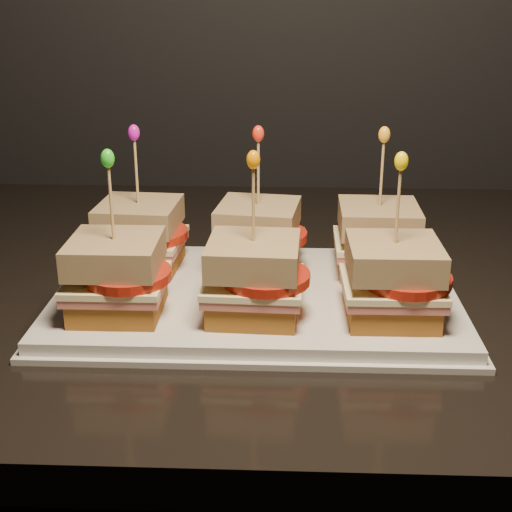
{
  "coord_description": "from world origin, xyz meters",
  "views": [
    {
      "loc": [
        -0.3,
        0.88,
        1.24
      ],
      "look_at": [
        -0.32,
        1.54,
        0.99
      ],
      "focal_mm": 50.0,
      "sensor_mm": 36.0,
      "label": 1
    }
  ],
  "objects": [
    {
      "name": "platter",
      "position": [
        -0.32,
        1.54,
        0.94
      ],
      "size": [
        0.4,
        0.25,
        0.02
      ],
      "primitive_type": "cube",
      "color": "silver",
      "rests_on": "granite_slab"
    },
    {
      "name": "platter_rim",
      "position": [
        -0.32,
        1.54,
        0.94
      ],
      "size": [
        0.41,
        0.26,
        0.01
      ],
      "primitive_type": "cube",
      "color": "silver",
      "rests_on": "granite_slab"
    },
    {
      "name": "sandwich_0_bread_bot",
      "position": [
        -0.45,
        1.6,
        0.96
      ],
      "size": [
        0.09,
        0.09,
        0.02
      ],
      "primitive_type": "cube",
      "rotation": [
        0.0,
        0.0,
        -0.07
      ],
      "color": "#5D320F",
      "rests_on": "platter"
    },
    {
      "name": "sandwich_0_ham",
      "position": [
        -0.45,
        1.6,
        0.98
      ],
      "size": [
        0.09,
        0.09,
        0.01
      ],
      "primitive_type": "cube",
      "rotation": [
        0.0,
        0.0,
        -0.07
      ],
      "color": "#CD6457",
      "rests_on": "sandwich_0_bread_bot"
    },
    {
      "name": "sandwich_0_cheese",
      "position": [
        -0.45,
        1.6,
        0.99
      ],
      "size": [
        0.1,
        0.09,
        0.01
      ],
      "primitive_type": "cube",
      "rotation": [
        0.0,
        0.0,
        -0.07
      ],
      "color": "#FFF2AE",
      "rests_on": "sandwich_0_ham"
    },
    {
      "name": "sandwich_0_tomato",
      "position": [
        -0.44,
        1.59,
        0.99
      ],
      "size": [
        0.08,
        0.08,
        0.01
      ],
      "primitive_type": "cylinder",
      "color": "#AA2010",
      "rests_on": "sandwich_0_cheese"
    },
    {
      "name": "sandwich_0_bread_top",
      "position": [
        -0.45,
        1.6,
        1.01
      ],
      "size": [
        0.09,
        0.09,
        0.03
      ],
      "primitive_type": "cube",
      "rotation": [
        0.0,
        0.0,
        -0.07
      ],
      "color": "brown",
      "rests_on": "sandwich_0_tomato"
    },
    {
      "name": "sandwich_0_pick",
      "position": [
        -0.45,
        1.6,
        1.06
      ],
      "size": [
        0.0,
        0.0,
        0.09
      ],
      "primitive_type": "cylinder",
      "color": "tan",
      "rests_on": "sandwich_0_bread_top"
    },
    {
      "name": "sandwich_0_frill",
      "position": [
        -0.45,
        1.6,
        1.1
      ],
      "size": [
        0.01,
        0.01,
        0.02
      ],
      "primitive_type": "ellipsoid",
      "color": "#C512A2",
      "rests_on": "sandwich_0_pick"
    },
    {
      "name": "sandwich_1_bread_bot",
      "position": [
        -0.32,
        1.6,
        0.96
      ],
      "size": [
        0.09,
        0.09,
        0.02
      ],
      "primitive_type": "cube",
      "rotation": [
        0.0,
        0.0,
        -0.13
      ],
      "color": "#5D320F",
      "rests_on": "platter"
    },
    {
      "name": "sandwich_1_ham",
      "position": [
        -0.32,
        1.6,
        0.98
      ],
      "size": [
        0.1,
        0.1,
        0.01
      ],
      "primitive_type": "cube",
      "rotation": [
        0.0,
        0.0,
        -0.13
      ],
      "color": "#CD6457",
      "rests_on": "sandwich_1_bread_bot"
    },
    {
      "name": "sandwich_1_cheese",
      "position": [
        -0.32,
        1.6,
        0.99
      ],
      "size": [
        0.1,
        0.1,
        0.01
      ],
      "primitive_type": "cube",
      "rotation": [
        0.0,
        0.0,
        -0.13
      ],
      "color": "#FFF2AE",
      "rests_on": "sandwich_1_ham"
    },
    {
      "name": "sandwich_1_tomato",
      "position": [
        -0.31,
        1.59,
        0.99
      ],
      "size": [
        0.08,
        0.08,
        0.01
      ],
      "primitive_type": "cylinder",
      "color": "#AA2010",
      "rests_on": "sandwich_1_cheese"
    },
    {
      "name": "sandwich_1_bread_top",
      "position": [
        -0.32,
        1.6,
        1.01
      ],
      "size": [
        0.09,
        0.09,
        0.03
      ],
      "primitive_type": "cube",
      "rotation": [
        0.0,
        0.0,
        -0.13
      ],
      "color": "brown",
      "rests_on": "sandwich_1_tomato"
    },
    {
      "name": "sandwich_1_pick",
      "position": [
        -0.32,
        1.6,
        1.06
      ],
      "size": [
        0.0,
        0.0,
        0.09
      ],
      "primitive_type": "cylinder",
      "color": "tan",
      "rests_on": "sandwich_1_bread_top"
    },
    {
      "name": "sandwich_1_frill",
      "position": [
        -0.32,
        1.6,
        1.1
      ],
      "size": [
        0.01,
        0.01,
        0.02
      ],
      "primitive_type": "ellipsoid",
      "color": "red",
      "rests_on": "sandwich_1_pick"
    },
    {
      "name": "sandwich_2_bread_bot",
      "position": [
        -0.2,
        1.6,
        0.96
      ],
      "size": [
        0.08,
        0.08,
        0.02
      ],
      "primitive_type": "cube",
      "rotation": [
        0.0,
        0.0,
        -0.02
      ],
      "color": "#5D320F",
      "rests_on": "platter"
    },
    {
      "name": "sandwich_2_ham",
      "position": [
        -0.2,
        1.6,
        0.98
      ],
      "size": [
        0.09,
        0.09,
        0.01
      ],
      "primitive_type": "cube",
      "rotation": [
        0.0,
        0.0,
        -0.02
      ],
      "color": "#CD6457",
      "rests_on": "sandwich_2_bread_bot"
    },
    {
      "name": "sandwich_2_cheese",
      "position": [
        -0.2,
        1.6,
        0.99
      ],
      "size": [
        0.09,
        0.09,
        0.01
      ],
      "primitive_type": "cube",
      "rotation": [
        0.0,
        0.0,
        -0.02
      ],
      "color": "#FFF2AE",
      "rests_on": "sandwich_2_ham"
    },
    {
      "name": "sandwich_2_tomato",
      "position": [
        -0.19,
        1.59,
        0.99
      ],
      "size": [
        0.08,
        0.08,
        0.01
      ],
      "primitive_type": "cylinder",
      "color": "#AA2010",
      "rests_on": "sandwich_2_cheese"
    },
    {
      "name": "sandwich_2_bread_top",
      "position": [
        -0.2,
        1.6,
        1.01
      ],
      "size": [
        0.08,
        0.08,
        0.03
      ],
      "primitive_type": "cube",
      "rotation": [
        0.0,
        0.0,
        -0.02
      ],
      "color": "brown",
      "rests_on": "sandwich_2_tomato"
    },
    {
      "name": "sandwich_2_pick",
      "position": [
        -0.2,
        1.6,
        1.06
      ],
      "size": [
        0.0,
        0.0,
        0.09
      ],
      "primitive_type": "cylinder",
      "color": "tan",
      "rests_on": "sandwich_2_bread_top"
    },
    {
      "name": "sandwich_2_frill",
      "position": [
        -0.2,
        1.6,
        1.1
      ],
      "size": [
        0.01,
        0.01,
        0.02
      ],
      "primitive_type": "ellipsoid",
      "color": "#F8A623",
      "rests_on": "sandwich_2_pick"
    },
    {
      "name": "sandwich_3_bread_bot",
      "position": [
        -0.45,
        1.49,
        0.96
      ],
      "size": [
        0.08,
        0.08,
        0.02
      ],
      "primitive_type": "cube",
      "rotation": [
        0.0,
        0.0,
        0.0
      ],
      "color": "#5D320F",
      "rests_on": "platter"
    },
    {
      "name": "sandwich_3_ham",
      "position": [
        -0.45,
        1.49,
        0.98
      ],
      "size": [
        0.09,
        0.09,
        0.01
      ],
      "primitive_type": "cube",
      "rotation": [
        0.0,
        0.0,
        0.0
      ],
      "color": "#CD6457",
      "rests_on": "sandwich_3_bread_bot"
    },
    {
      "name": "sandwich_3_cheese",
      "position": [
        -0.45,
        1.49,
        0.99
      ],
      "size": [
        0.09,
        0.09,
        0.01
      ],
      "primitive_type": "cube",
      "rotation": [
        0.0,
        0.0,
        0.0
      ],
      "color": "#FFF2AE",
      "rests_on": "sandwich_3_ham"
    },
    {
      "name": "sandwich_3_tomato",
      "position": [
        -0.44,
        1.48,
        0.99
      ],
      "size": [
        0.08,
        0.08,
        0.01
      ],
      "primitive_type": "cylinder",
      "color": "#AA2010",
      "rests_on": "sandwich_3_cheese"
    },
    {
      "name": "sandwich_3_bread_top",
      "position": [
        -0.45,
        1.49,
        1.01
      ],
      "size": [
        0.08,
        0.08,
        0.03
      ],
      "primitive_type": "cube",
      "rotation": [
        0.0,
        0.0,
        0.0
      ],
      "color": "brown",
      "rests_on": "sandwich_3_tomato"
    },
    {
      "name": "sandwich_3_pick",
      "position": [
        -0.45,
        1.49,
        1.06
      ],
      "size": [
        0.0,
        0.0,
        0.09
      ],
      "primitive_type": "cylinder",
      "color": "tan",
      "rests_on": "sandwich_3_bread_top"
    },
    {
      "name": "sandwich_3_frill",
      "position": [
        -0.45,
        1.49,
        1.1
      ],
      "size": [
        0.01,
        0.01,
        0.02
      ],
      "primitive_type": "ellipsoid",
      "color": "green",
      "rests_on": "sandwich_3_pick"
    },
    {
      "name": "sandwich_4_bread_bot",
      "position": [
        -0.32,
        1.49,
        0.96
      ],
      "size": [
        0.08,
        0.08,
        0.02
      ],
      "primitive_type": "cube",
      "rotation": [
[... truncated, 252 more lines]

